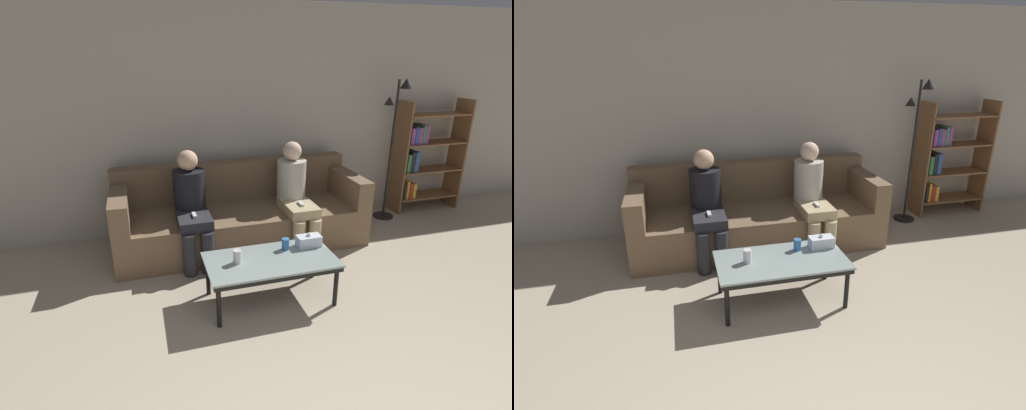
# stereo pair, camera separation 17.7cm
# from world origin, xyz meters

# --- Properties ---
(wall_back) EXTENTS (12.00, 0.06, 2.60)m
(wall_back) POSITION_xyz_m (0.00, 3.94, 1.30)
(wall_back) COLOR #B7B2A3
(wall_back) RESTS_ON ground_plane
(couch) EXTENTS (2.73, 0.95, 0.88)m
(couch) POSITION_xyz_m (0.00, 3.39, 0.32)
(couch) COLOR brown
(couch) RESTS_ON ground_plane
(coffee_table) EXTENTS (1.12, 0.58, 0.41)m
(coffee_table) POSITION_xyz_m (-0.04, 2.18, 0.37)
(coffee_table) COLOR #8C9E99
(coffee_table) RESTS_ON ground_plane
(cup_near_left) EXTENTS (0.07, 0.07, 0.12)m
(cup_near_left) POSITION_xyz_m (-0.33, 2.19, 0.47)
(cup_near_left) COLOR silver
(cup_near_left) RESTS_ON coffee_table
(cup_near_right) EXTENTS (0.07, 0.07, 0.10)m
(cup_near_right) POSITION_xyz_m (0.14, 2.31, 0.46)
(cup_near_right) COLOR #3372BF
(cup_near_right) RESTS_ON coffee_table
(tissue_box) EXTENTS (0.22, 0.12, 0.13)m
(tissue_box) POSITION_xyz_m (0.37, 2.31, 0.46)
(tissue_box) COLOR silver
(tissue_box) RESTS_ON coffee_table
(bookshelf) EXTENTS (0.95, 0.32, 1.49)m
(bookshelf) POSITION_xyz_m (2.61, 3.71, 0.74)
(bookshelf) COLOR brown
(bookshelf) RESTS_ON ground_plane
(standing_lamp) EXTENTS (0.31, 0.26, 1.77)m
(standing_lamp) POSITION_xyz_m (2.03, 3.57, 1.09)
(standing_lamp) COLOR black
(standing_lamp) RESTS_ON ground_plane
(seated_person_left_end) EXTENTS (0.33, 0.71, 1.14)m
(seated_person_left_end) POSITION_xyz_m (-0.57, 3.17, 0.61)
(seated_person_left_end) COLOR #28282D
(seated_person_left_end) RESTS_ON ground_plane
(seated_person_mid_left) EXTENTS (0.32, 0.71, 1.16)m
(seated_person_mid_left) POSITION_xyz_m (0.57, 3.16, 0.62)
(seated_person_mid_left) COLOR tan
(seated_person_mid_left) RESTS_ON ground_plane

